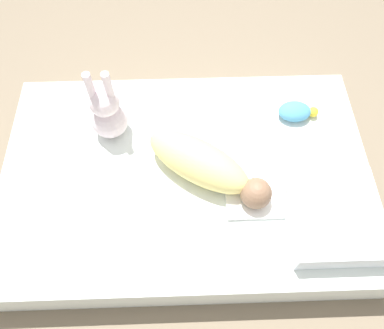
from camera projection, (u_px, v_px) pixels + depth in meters
The scene contains 7 objects.
ground_plane at pixel (187, 190), 1.74m from camera, with size 12.00×12.00×0.00m, color #7A6B56.
bed_mattress at pixel (186, 180), 1.65m from camera, with size 1.55×1.01×0.20m.
burp_cloth at pixel (257, 196), 1.50m from camera, with size 0.26×0.20×0.02m.
swaddled_baby at pixel (205, 165), 1.48m from camera, with size 0.51×0.40×0.16m.
pillow at pixel (333, 217), 1.41m from camera, with size 0.34×0.36×0.10m.
bunny_plush at pixel (108, 113), 1.56m from camera, with size 0.16×0.16×0.36m.
turtle_plush at pixel (296, 111), 1.68m from camera, with size 0.18×0.11×0.07m.
Camera 1 is at (-0.00, -0.76, 1.57)m, focal length 35.00 mm.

